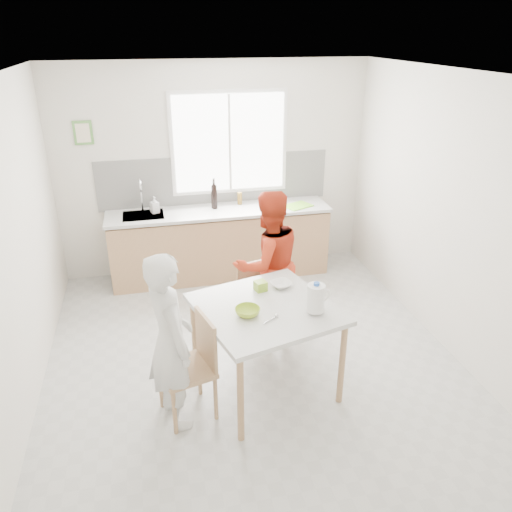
# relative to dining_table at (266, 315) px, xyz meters

# --- Properties ---
(ground) EXTENTS (4.50, 4.50, 0.00)m
(ground) POSITION_rel_dining_table_xyz_m (-0.02, 0.43, -0.76)
(ground) COLOR #B7B7B2
(ground) RESTS_ON ground
(room_shell) EXTENTS (4.50, 4.50, 4.50)m
(room_shell) POSITION_rel_dining_table_xyz_m (-0.02, 0.43, 0.88)
(room_shell) COLOR silver
(room_shell) RESTS_ON ground
(window) EXTENTS (1.50, 0.06, 1.30)m
(window) POSITION_rel_dining_table_xyz_m (0.18, 2.66, 0.94)
(window) COLOR white
(window) RESTS_ON room_shell
(backsplash) EXTENTS (3.00, 0.02, 0.65)m
(backsplash) POSITION_rel_dining_table_xyz_m (-0.02, 2.67, 0.46)
(backsplash) COLOR white
(backsplash) RESTS_ON room_shell
(picture_frame) EXTENTS (0.22, 0.03, 0.28)m
(picture_frame) POSITION_rel_dining_table_xyz_m (-1.57, 2.66, 1.14)
(picture_frame) COLOR #589644
(picture_frame) RESTS_ON room_shell
(kitchen_counter) EXTENTS (2.84, 0.64, 1.37)m
(kitchen_counter) POSITION_rel_dining_table_xyz_m (-0.03, 2.38, -0.34)
(kitchen_counter) COLOR tan
(kitchen_counter) RESTS_ON ground
(dining_table) EXTENTS (1.35, 1.35, 0.85)m
(dining_table) POSITION_rel_dining_table_xyz_m (0.00, 0.00, 0.00)
(dining_table) COLOR silver
(dining_table) RESTS_ON ground
(chair_left) EXTENTS (0.51, 0.51, 0.91)m
(chair_left) POSITION_rel_dining_table_xyz_m (-0.66, -0.18, -0.26)
(chair_left) COLOR tan
(chair_left) RESTS_ON ground
(chair_far) EXTENTS (0.46, 0.46, 0.81)m
(chair_far) POSITION_rel_dining_table_xyz_m (0.13, 0.87, -0.31)
(chair_far) COLOR tan
(chair_far) RESTS_ON ground
(person_white) EXTENTS (0.50, 0.64, 1.54)m
(person_white) POSITION_rel_dining_table_xyz_m (-0.83, -0.22, 0.00)
(person_white) COLOR silver
(person_white) RESTS_ON ground
(person_red) EXTENTS (0.90, 0.78, 1.59)m
(person_red) POSITION_rel_dining_table_xyz_m (0.26, 0.93, 0.03)
(person_red) COLOR red
(person_red) RESTS_ON ground
(bowl_green) EXTENTS (0.26, 0.26, 0.07)m
(bowl_green) POSITION_rel_dining_table_xyz_m (-0.18, -0.10, 0.12)
(bowl_green) COLOR #9DC02C
(bowl_green) RESTS_ON dining_table
(bowl_white) EXTENTS (0.23, 0.23, 0.05)m
(bowl_white) POSITION_rel_dining_table_xyz_m (0.23, 0.32, 0.11)
(bowl_white) COLOR white
(bowl_white) RESTS_ON dining_table
(milk_jug) EXTENTS (0.21, 0.15, 0.27)m
(milk_jug) POSITION_rel_dining_table_xyz_m (0.39, -0.19, 0.23)
(milk_jug) COLOR white
(milk_jug) RESTS_ON dining_table
(green_box) EXTENTS (0.12, 0.12, 0.09)m
(green_box) POSITION_rel_dining_table_xyz_m (0.02, 0.30, 0.13)
(green_box) COLOR #87B329
(green_box) RESTS_ON dining_table
(spoon) EXTENTS (0.14, 0.10, 0.01)m
(spoon) POSITION_rel_dining_table_xyz_m (-0.02, -0.23, 0.10)
(spoon) COLOR #A5A5AA
(spoon) RESTS_ON dining_table
(cutting_board) EXTENTS (0.42, 0.37, 0.01)m
(cutting_board) POSITION_rel_dining_table_xyz_m (0.99, 2.28, 0.16)
(cutting_board) COLOR #80DA32
(cutting_board) RESTS_ON kitchen_counter
(wine_bottle_a) EXTENTS (0.07, 0.07, 0.32)m
(wine_bottle_a) POSITION_rel_dining_table_xyz_m (-0.07, 2.44, 0.32)
(wine_bottle_a) COLOR black
(wine_bottle_a) RESTS_ON kitchen_counter
(wine_bottle_b) EXTENTS (0.07, 0.07, 0.30)m
(wine_bottle_b) POSITION_rel_dining_table_xyz_m (-0.08, 2.45, 0.31)
(wine_bottle_b) COLOR black
(wine_bottle_b) RESTS_ON kitchen_counter
(jar_amber) EXTENTS (0.06, 0.06, 0.16)m
(jar_amber) POSITION_rel_dining_table_xyz_m (0.27, 2.53, 0.24)
(jar_amber) COLOR brown
(jar_amber) RESTS_ON kitchen_counter
(soap_bottle) EXTENTS (0.12, 0.12, 0.21)m
(soap_bottle) POSITION_rel_dining_table_xyz_m (-0.82, 2.45, 0.26)
(soap_bottle) COLOR #999999
(soap_bottle) RESTS_ON kitchen_counter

